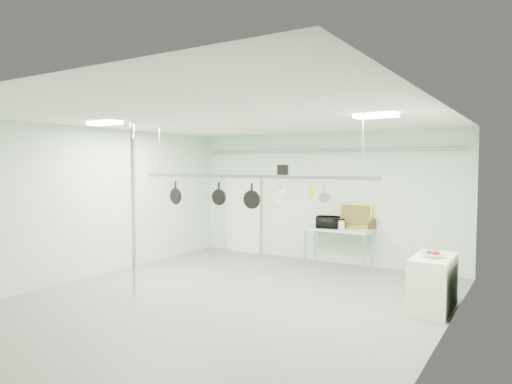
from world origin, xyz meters
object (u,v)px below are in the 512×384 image
Objects in this scene: coffee_canister at (341,225)px; skillet_mid at (219,193)px; fruit_bowl at (432,255)px; skillet_right at (252,195)px; side_cabinet at (433,283)px; pot_rack at (247,175)px; prep_table at (338,232)px; microwave at (328,222)px; skillet_left at (176,193)px; chrome_pole at (133,209)px.

skillet_mid is (-1.10, -3.28, 0.87)m from coffee_canister.
fruit_bowl is 0.75× the size of skillet_right.
pot_rack reaches higher than side_cabinet.
side_cabinet is 3.62m from pot_rack.
microwave is at bearing -168.48° from prep_table.
coffee_canister is at bearing 138.56° from side_cabinet.
coffee_canister is at bearing 67.00° from skillet_left.
chrome_pole is 1.58m from skillet_mid.
side_cabinet is (2.55, -2.20, -0.38)m from prep_table.
fruit_bowl is at bearing -89.96° from side_cabinet.
chrome_pole is at bearing -93.12° from skillet_left.
pot_rack is (-0.40, -3.30, 1.40)m from prep_table.
pot_rack is 3.53m from coffee_canister.
skillet_right is (-2.85, -0.97, 0.93)m from fruit_bowl.
chrome_pole is 2.67× the size of side_cabinet.
skillet_right is at bearing 10.38° from skillet_left.
prep_table is at bearing 79.20° from skillet_right.
skillet_mid and skillet_right have the same top height.
chrome_pole is at bearing -161.25° from skillet_right.
skillet_mid is at bearing -162.90° from side_cabinet.
fruit_bowl is at bearing 18.25° from pot_rack.
fruit_bowl is at bearing -43.06° from coffee_canister.
skillet_right is at bearing -161.18° from fruit_bowl.
coffee_canister is at bearing 66.56° from skillet_mid.
microwave is at bearing 63.58° from chrome_pole.
chrome_pole is 7.01× the size of skillet_left.
chrome_pole reaches higher than fruit_bowl.
microwave is at bearing 140.73° from fruit_bowl.
pot_rack is at bearing 10.38° from skillet_left.
skillet_mid is (-0.79, -3.25, 0.83)m from microwave.
prep_table is 3.47m from skillet_right.
skillet_left reaches higher than microwave.
side_cabinet is 5.93× the size of coffee_canister.
skillet_mid is 0.72m from skillet_right.
prep_table is 4.93× the size of fruit_bowl.
prep_table is 1.33× the size of side_cabinet.
microwave is (2.06, 4.15, -0.55)m from chrome_pole.
coffee_canister is 3.57m from skillet_mid.
skillet_right is at bearing 0.00° from pot_rack.
microwave reaches higher than prep_table.
skillet_right is (-0.07, -3.25, 0.82)m from microwave.
skillet_left is at bearing 49.56° from microwave.
skillet_mid is (-3.58, -0.97, 0.94)m from fruit_bowl.
skillet_right reaches higher than fruit_bowl.
pot_rack is 1.72m from skillet_left.
prep_table is 0.19m from coffee_canister.
skillet_mid is at bearing 174.47° from skillet_right.
pot_rack is 0.37m from skillet_right.
prep_table is at bearing 67.90° from skillet_mid.
fruit_bowl is at bearing -42.38° from prep_table.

